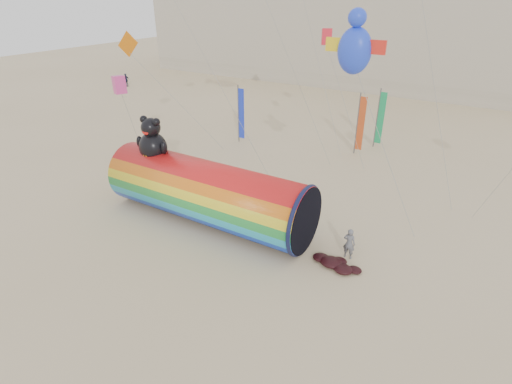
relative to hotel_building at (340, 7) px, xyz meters
The scene contains 6 objects.
ground 48.60m from the hotel_building, 75.36° to the right, with size 160.00×160.00×0.00m, color #CCB58C.
hotel_building is the anchor object (origin of this frame).
windsock_assembly 46.84m from the hotel_building, 78.08° to the right, with size 12.89×3.92×5.94m.
kite_handler 48.88m from the hotel_building, 67.80° to the right, with size 0.63×0.41×1.73m, color slate.
fabric_bundle 49.89m from the hotel_building, 68.59° to the right, with size 2.62×1.35×0.41m.
festival_banners 32.53m from the hotel_building, 70.36° to the right, with size 11.71×5.20×5.20m.
Camera 1 is at (10.89, -15.66, 12.62)m, focal length 28.00 mm.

